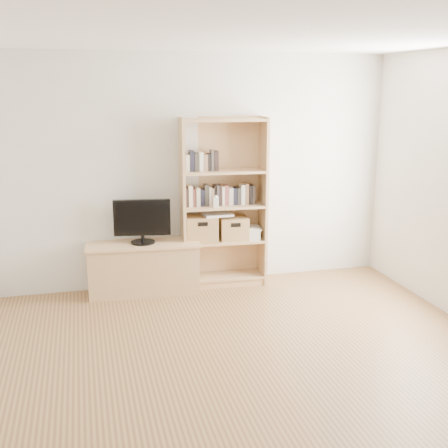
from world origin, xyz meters
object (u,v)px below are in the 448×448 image
object	(u,v)px
basket_left	(202,228)
laptop	(218,214)
baby_monitor	(216,202)
basket_right	(234,228)
tv_stand	(144,269)
bookshelf	(224,203)
television	(142,222)

from	to	relation	value
basket_left	laptop	world-z (taller)	laptop
baby_monitor	basket_right	bearing A→B (deg)	33.90
tv_stand	basket_left	distance (m)	0.78
bookshelf	laptop	world-z (taller)	bookshelf
basket_right	television	bearing A→B (deg)	-173.33
television	basket_right	xyz separation A→B (m)	(1.04, 0.04, -0.15)
tv_stand	baby_monitor	xyz separation A→B (m)	(0.81, -0.05, 0.72)
baby_monitor	basket_right	size ratio (longest dim) A/B	0.36
television	baby_monitor	distance (m)	0.83
bookshelf	television	size ratio (longest dim) A/B	3.12
tv_stand	basket_right	distance (m)	1.11
laptop	basket_right	bearing A→B (deg)	-1.05
television	basket_right	bearing A→B (deg)	11.31
television	basket_right	distance (m)	1.05
television	baby_monitor	size ratio (longest dim) A/B	5.45
tv_stand	basket_left	world-z (taller)	basket_left
tv_stand	bookshelf	xyz separation A→B (m)	(0.92, 0.05, 0.68)
bookshelf	laptop	bearing A→B (deg)	-161.55
television	basket_right	size ratio (longest dim) A/B	1.95
baby_monitor	basket_left	distance (m)	0.36
baby_monitor	laptop	xyz separation A→B (m)	(0.04, 0.08, -0.16)
basket_left	basket_right	world-z (taller)	basket_left
baby_monitor	tv_stand	bearing A→B (deg)	-171.11
television	laptop	distance (m)	0.85
television	laptop	size ratio (longest dim) A/B	1.92
tv_stand	television	bearing A→B (deg)	0.00
tv_stand	television	size ratio (longest dim) A/B	1.94
basket_right	laptop	xyz separation A→B (m)	(-0.19, -0.01, 0.17)
television	bookshelf	bearing A→B (deg)	12.28
tv_stand	basket_left	size ratio (longest dim) A/B	3.38
bookshelf	basket_right	xyz separation A→B (m)	(0.12, -0.01, -0.30)
tv_stand	baby_monitor	bearing A→B (deg)	0.51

